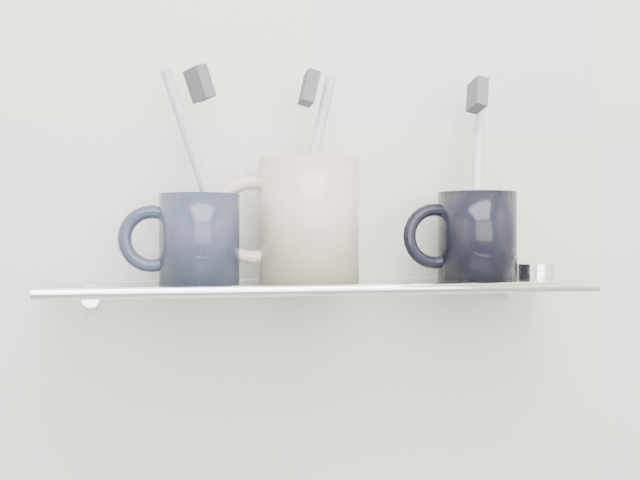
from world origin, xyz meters
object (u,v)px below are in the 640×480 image
object	(u,v)px
shelf_glass	(322,286)
mug_center	(309,220)
mug_left	(200,239)
mug_right	(477,236)

from	to	relation	value
shelf_glass	mug_center	size ratio (longest dim) A/B	4.35
mug_center	mug_left	bearing A→B (deg)	175.13
shelf_glass	mug_right	world-z (taller)	mug_right
shelf_glass	mug_center	xyz separation A→B (m)	(-0.01, 0.00, 0.06)
mug_left	mug_right	world-z (taller)	mug_right
mug_left	mug_center	xyz separation A→B (m)	(0.10, 0.00, 0.02)
mug_left	mug_right	xyz separation A→B (m)	(0.27, 0.00, 0.00)
mug_left	mug_center	bearing A→B (deg)	4.51
mug_left	mug_center	world-z (taller)	mug_center
mug_right	mug_center	bearing A→B (deg)	167.18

